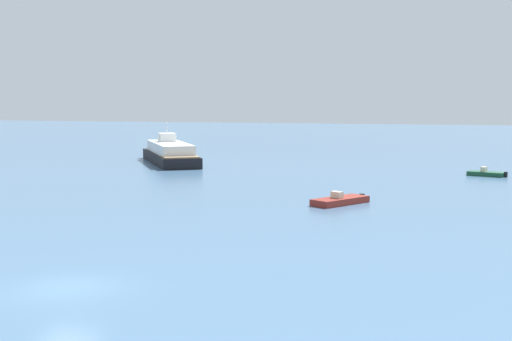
# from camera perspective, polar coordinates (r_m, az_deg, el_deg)

# --- Properties ---
(ground_plane) EXTENTS (400.00, 400.00, 0.00)m
(ground_plane) POSITION_cam_1_polar(r_m,az_deg,el_deg) (30.75, -15.43, -9.38)
(ground_plane) COLOR #476B8E
(fishing_skiff) EXTENTS (4.14, 5.13, 1.00)m
(fishing_skiff) POSITION_cam_1_polar(r_m,az_deg,el_deg) (53.04, 7.02, -2.49)
(fishing_skiff) COLOR maroon
(fishing_skiff) RESTS_ON ground
(small_motorboat) EXTENTS (4.08, 2.72, 0.96)m
(small_motorboat) POSITION_cam_1_polar(r_m,az_deg,el_deg) (75.83, 18.62, -0.24)
(small_motorboat) COLOR #19472D
(small_motorboat) RESTS_ON ground
(white_riverboat) EXTENTS (13.47, 17.53, 5.07)m
(white_riverboat) POSITION_cam_1_polar(r_m,az_deg,el_deg) (87.10, -7.16, 1.42)
(white_riverboat) COLOR black
(white_riverboat) RESTS_ON ground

